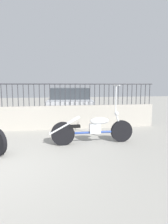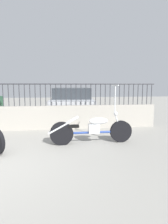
{
  "view_description": "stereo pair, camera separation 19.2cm",
  "coord_description": "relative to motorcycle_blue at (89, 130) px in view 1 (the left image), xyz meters",
  "views": [
    {
      "loc": [
        1.36,
        -3.8,
        1.52
      ],
      "look_at": [
        2.37,
        2.07,
        0.7
      ],
      "focal_mm": 32.0,
      "sensor_mm": 36.0,
      "label": 1
    },
    {
      "loc": [
        1.55,
        -3.83,
        1.52
      ],
      "look_at": [
        2.37,
        2.07,
        0.7
      ],
      "focal_mm": 32.0,
      "sensor_mm": 36.0,
      "label": 2
    }
  ],
  "objects": [
    {
      "name": "low_wall",
      "position": [
        -2.34,
        1.85,
        0.04
      ],
      "size": [
        10.1,
        0.18,
        0.81
      ],
      "color": "#9E998E",
      "rests_on": "ground_plane"
    },
    {
      "name": "fence_railing",
      "position": [
        -2.34,
        1.85,
        0.94
      ],
      "size": [
        10.1,
        0.04,
        0.75
      ],
      "color": "#2D2D33",
      "rests_on": "low_wall"
    },
    {
      "name": "motorcycle_blue",
      "position": [
        0.0,
        0.0,
        0.0
      ],
      "size": [
        2.2,
        0.52,
        1.53
      ],
      "rotation": [
        0.0,
        0.0,
        0.01
      ],
      "color": "black",
      "rests_on": "ground_plane"
    },
    {
      "name": "car_silver",
      "position": [
        -0.03,
        4.71,
        0.32
      ],
      "size": [
        2.23,
        4.73,
        1.37
      ],
      "rotation": [
        0.0,
        0.0,
        1.49
      ],
      "color": "black",
      "rests_on": "ground_plane"
    }
  ]
}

